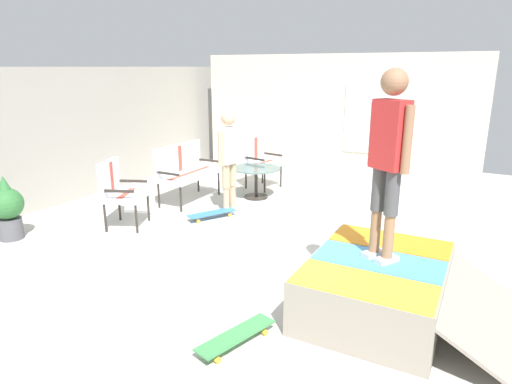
{
  "coord_description": "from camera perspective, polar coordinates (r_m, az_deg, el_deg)",
  "views": [
    {
      "loc": [
        -5.19,
        -2.82,
        2.35
      ],
      "look_at": [
        -0.14,
        0.07,
        0.7
      ],
      "focal_mm": 31.03,
      "sensor_mm": 36.0,
      "label": 1
    }
  ],
  "objects": [
    {
      "name": "back_wall_cinderblock",
      "position": [
        8.65,
        -22.9,
        6.81
      ],
      "size": [
        9.0,
        0.2,
        2.35
      ],
      "color": "#9E998E",
      "rests_on": "ground_plane"
    },
    {
      "name": "patio_chair_by_wall",
      "position": [
        6.92,
        -17.35,
        0.57
      ],
      "size": [
        0.79,
        0.76,
        1.02
      ],
      "color": "#2D2823",
      "rests_on": "ground_plane"
    },
    {
      "name": "patio_table",
      "position": [
        8.13,
        0.01,
        2.02
      ],
      "size": [
        0.9,
        0.9,
        0.57
      ],
      "color": "#2D2823",
      "rests_on": "ground_plane"
    },
    {
      "name": "patio_chair_near_house",
      "position": [
        8.85,
        0.41,
        4.53
      ],
      "size": [
        0.7,
        0.64,
        1.02
      ],
      "color": "#2D2823",
      "rests_on": "ground_plane"
    },
    {
      "name": "ground_plane",
      "position": [
        6.38,
        1.16,
        -6.27
      ],
      "size": [
        12.0,
        12.0,
        0.1
      ],
      "primitive_type": "cube",
      "color": "beige"
    },
    {
      "name": "skateboard_by_bench",
      "position": [
        7.13,
        -5.69,
        -2.77
      ],
      "size": [
        0.8,
        0.55,
        0.1
      ],
      "color": "#3372B2",
      "rests_on": "ground_plane"
    },
    {
      "name": "patio_bench",
      "position": [
        8.04,
        -9.24,
        3.18
      ],
      "size": [
        1.27,
        0.59,
        1.02
      ],
      "color": "#2D2823",
      "rests_on": "ground_plane"
    },
    {
      "name": "person_watching",
      "position": [
        7.19,
        -3.53,
        4.81
      ],
      "size": [
        0.48,
        0.27,
        1.68
      ],
      "color": "silver",
      "rests_on": "ground_plane"
    },
    {
      "name": "skate_ramp",
      "position": [
        4.61,
        15.65,
        -11.6
      ],
      "size": [
        1.71,
        2.02,
        0.55
      ],
      "color": "gray",
      "rests_on": "ground_plane"
    },
    {
      "name": "person_skater",
      "position": [
        4.21,
        16.73,
        5.04
      ],
      "size": [
        0.35,
        0.43,
        1.8
      ],
      "color": "silver",
      "rests_on": "skate_ramp"
    },
    {
      "name": "house_facade",
      "position": [
        9.63,
        9.65,
        9.41
      ],
      "size": [
        0.23,
        6.0,
        2.61
      ],
      "color": "beige",
      "rests_on": "ground_plane"
    },
    {
      "name": "potted_plant",
      "position": [
        7.06,
        -29.4,
        -1.74
      ],
      "size": [
        0.44,
        0.44,
        0.92
      ],
      "color": "#515156",
      "rests_on": "ground_plane"
    },
    {
      "name": "skateboard_spare",
      "position": [
        4.07,
        -2.57,
        -18.04
      ],
      "size": [
        0.82,
        0.4,
        0.1
      ],
      "color": "#3F8C4C",
      "rests_on": "ground_plane"
    }
  ]
}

